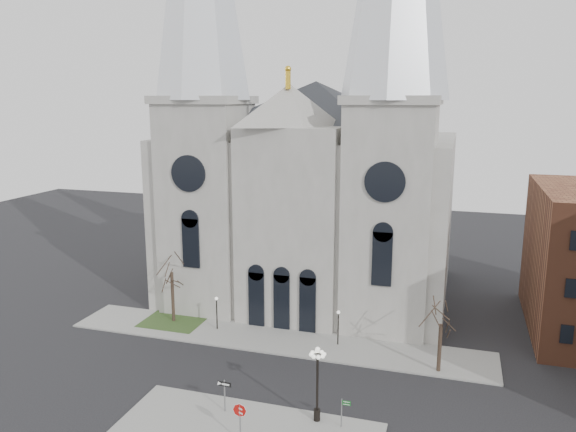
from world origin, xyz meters
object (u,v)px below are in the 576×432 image
(stop_sign, at_px, (240,414))
(globe_lamp, at_px, (317,375))
(one_way_sign, at_px, (225,390))
(street_name_sign, at_px, (343,410))

(stop_sign, relative_size, globe_lamp, 0.49)
(one_way_sign, height_order, street_name_sign, one_way_sign)
(stop_sign, height_order, globe_lamp, globe_lamp)
(stop_sign, relative_size, one_way_sign, 1.12)
(street_name_sign, bearing_deg, one_way_sign, -177.62)
(globe_lamp, bearing_deg, stop_sign, -137.73)
(street_name_sign, bearing_deg, globe_lamp, 170.37)
(street_name_sign, bearing_deg, stop_sign, -150.98)
(one_way_sign, distance_m, street_name_sign, 8.50)
(one_way_sign, bearing_deg, street_name_sign, 5.66)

